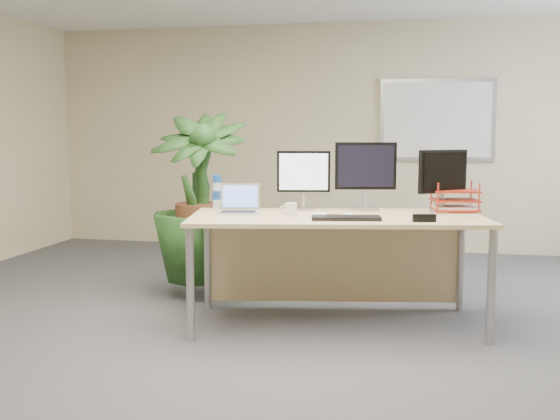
% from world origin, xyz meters
% --- Properties ---
extents(floor, '(8.00, 8.00, 0.00)m').
position_xyz_m(floor, '(0.00, 0.00, 0.00)').
color(floor, '#4C4C52').
rests_on(floor, ground).
extents(back_wall, '(7.00, 0.04, 2.70)m').
position_xyz_m(back_wall, '(0.00, 4.00, 1.35)').
color(back_wall, '#C8BC8D').
rests_on(back_wall, floor).
extents(whiteboard, '(1.30, 0.04, 0.95)m').
position_xyz_m(whiteboard, '(1.20, 3.97, 1.55)').
color(whiteboard, silver).
rests_on(whiteboard, back_wall).
extents(desk, '(2.23, 1.23, 0.81)m').
position_xyz_m(desk, '(0.36, 1.05, 0.64)').
color(desk, tan).
rests_on(desk, floor).
extents(floor_plant, '(0.88, 0.88, 1.50)m').
position_xyz_m(floor_plant, '(-0.87, 1.51, 0.75)').
color(floor_plant, '#143513').
rests_on(floor_plant, floor).
extents(monitor_left, '(0.41, 0.19, 0.46)m').
position_xyz_m(monitor_left, '(0.08, 1.22, 1.07)').
color(monitor_left, '#A3A3A7').
rests_on(monitor_left, desk).
extents(monitor_right, '(0.47, 0.21, 0.52)m').
position_xyz_m(monitor_right, '(0.55, 1.31, 1.11)').
color(monitor_right, '#A3A3A7').
rests_on(monitor_right, desk).
extents(monitor_dark, '(0.36, 0.27, 0.47)m').
position_xyz_m(monitor_dark, '(1.13, 1.32, 1.08)').
color(monitor_dark, '#A3A3A7').
rests_on(monitor_dark, desk).
extents(laptop, '(0.34, 0.31, 0.21)m').
position_xyz_m(laptop, '(-0.36, 0.95, 0.87)').
color(laptop, silver).
rests_on(laptop, desk).
extents(keyboard, '(0.49, 0.23, 0.03)m').
position_xyz_m(keyboard, '(0.46, 0.73, 0.82)').
color(keyboard, black).
rests_on(keyboard, desk).
extents(coffee_mug, '(0.12, 0.08, 0.09)m').
position_xyz_m(coffee_mug, '(0.05, 0.84, 0.86)').
color(coffee_mug, silver).
rests_on(coffee_mug, desk).
extents(spiral_notebook, '(0.31, 0.24, 0.01)m').
position_xyz_m(spiral_notebook, '(0.35, 0.92, 0.82)').
color(spiral_notebook, white).
rests_on(spiral_notebook, desk).
extents(orange_pen, '(0.12, 0.05, 0.01)m').
position_xyz_m(orange_pen, '(0.36, 0.90, 0.83)').
color(orange_pen, orange).
rests_on(orange_pen, spiral_notebook).
extents(yellow_highlighter, '(0.11, 0.03, 0.01)m').
position_xyz_m(yellow_highlighter, '(0.59, 0.94, 0.82)').
color(yellow_highlighter, gold).
rests_on(yellow_highlighter, desk).
extents(water_bottle, '(0.07, 0.07, 0.27)m').
position_xyz_m(water_bottle, '(-0.57, 1.09, 0.94)').
color(water_bottle, silver).
rests_on(water_bottle, desk).
extents(letter_tray, '(0.37, 0.30, 0.16)m').
position_xyz_m(letter_tray, '(1.23, 1.35, 0.88)').
color(letter_tray, '#AE2815').
rests_on(letter_tray, desk).
extents(stapler, '(0.16, 0.07, 0.05)m').
position_xyz_m(stapler, '(0.98, 0.73, 0.84)').
color(stapler, black).
rests_on(stapler, desk).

